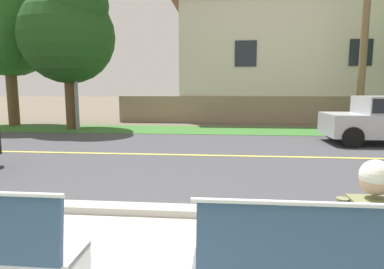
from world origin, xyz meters
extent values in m
plane|color=#665B4C|center=(0.00, 8.00, 0.00)|extent=(140.00, 140.00, 0.00)
cube|color=#ADA89E|center=(0.00, 2.35, 0.06)|extent=(44.00, 0.30, 0.11)
cube|color=#424247|center=(0.00, 6.50, 0.00)|extent=(52.00, 8.00, 0.01)
cube|color=#E0CC4C|center=(0.00, 6.50, 0.01)|extent=(48.00, 0.14, 0.01)
cube|color=#38702D|center=(0.00, 11.91, 0.01)|extent=(48.00, 2.80, 0.02)
cube|color=silver|center=(1.44, 0.37, 0.42)|extent=(1.96, 0.44, 0.05)
cube|color=navy|center=(1.44, 0.18, 0.71)|extent=(1.88, 0.12, 0.52)
cylinder|color=silver|center=(1.44, 0.17, 0.99)|extent=(1.96, 0.04, 0.04)
cylinder|color=#333D56|center=(1.67, 0.56, 0.51)|extent=(0.15, 0.42, 0.15)
cylinder|color=#333D56|center=(1.85, 0.56, 0.51)|extent=(0.15, 0.42, 0.15)
cylinder|color=#333D56|center=(1.67, 0.75, 0.21)|extent=(0.12, 0.12, 0.43)
cylinder|color=#333D56|center=(1.85, 0.75, 0.21)|extent=(0.12, 0.12, 0.43)
cube|color=#6B7047|center=(1.76, 0.37, 0.71)|extent=(0.34, 0.20, 0.52)
cylinder|color=#6B7047|center=(1.55, 0.39, 0.73)|extent=(0.09, 0.09, 0.46)
sphere|color=tan|center=(1.76, 0.38, 1.10)|extent=(0.21, 0.21, 0.21)
sphere|color=beige|center=(1.76, 0.38, 1.14)|extent=(0.22, 0.22, 0.22)
cylinder|color=black|center=(4.56, 8.06, 0.32)|extent=(0.64, 0.18, 0.64)
cylinder|color=black|center=(4.56, 9.74, 0.32)|extent=(0.64, 0.18, 0.64)
cylinder|color=gray|center=(-5.59, 11.51, 3.87)|extent=(0.16, 0.16, 7.74)
cylinder|color=brown|center=(-9.40, 12.84, 1.48)|extent=(0.50, 0.50, 2.95)
sphere|color=#23561E|center=(-9.40, 12.84, 4.73)|extent=(4.73, 4.73, 4.73)
cylinder|color=brown|center=(-5.99, 11.79, 1.25)|extent=(0.47, 0.47, 2.50)
sphere|color=#1E4719|center=(-5.99, 11.79, 4.01)|extent=(4.01, 4.01, 4.01)
sphere|color=#1E4719|center=(-5.49, 11.49, 5.21)|extent=(2.80, 2.80, 2.80)
cylinder|color=brown|center=(6.85, 13.41, 4.80)|extent=(0.32, 0.32, 9.61)
cube|color=gray|center=(1.65, 15.18, 0.70)|extent=(13.00, 0.36, 1.40)
cube|color=beige|center=(4.62, 18.38, 3.24)|extent=(12.52, 6.40, 6.47)
cube|color=brown|center=(4.62, 18.38, 6.77)|extent=(13.52, 6.91, 0.60)
cube|color=#232833|center=(1.80, 15.15, 3.56)|extent=(1.10, 0.06, 1.30)
cube|color=#232833|center=(7.43, 15.15, 3.56)|extent=(1.10, 0.06, 1.30)
camera|label=1|loc=(0.67, -1.99, 1.75)|focal=30.39mm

